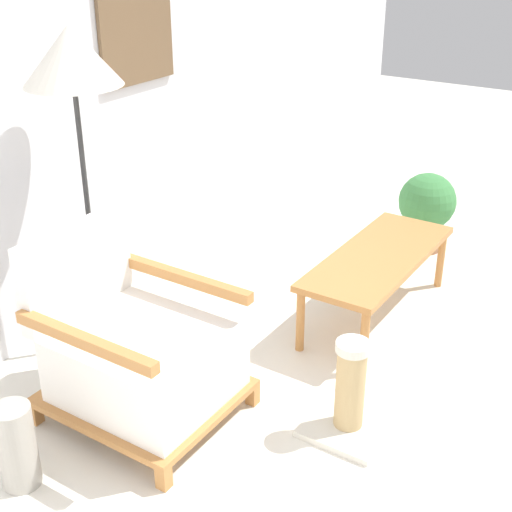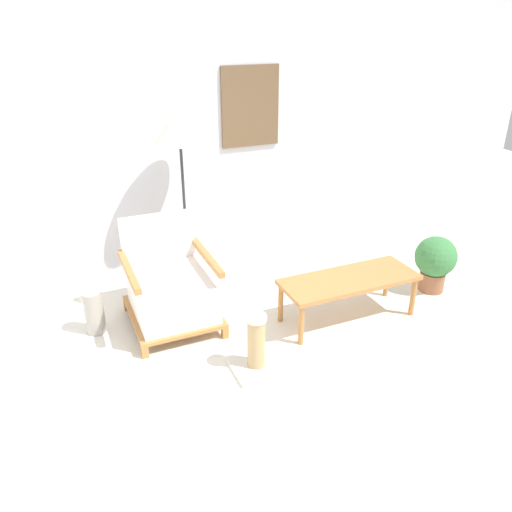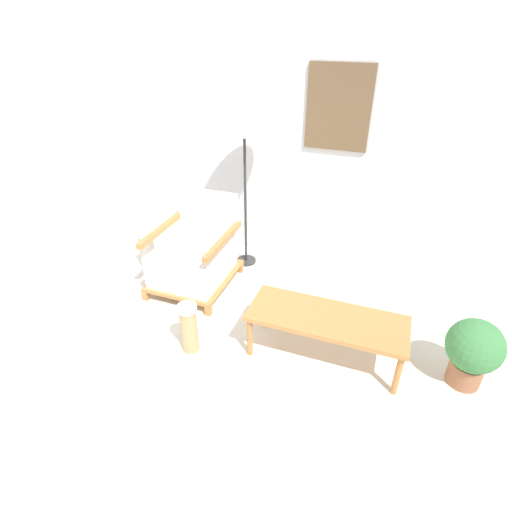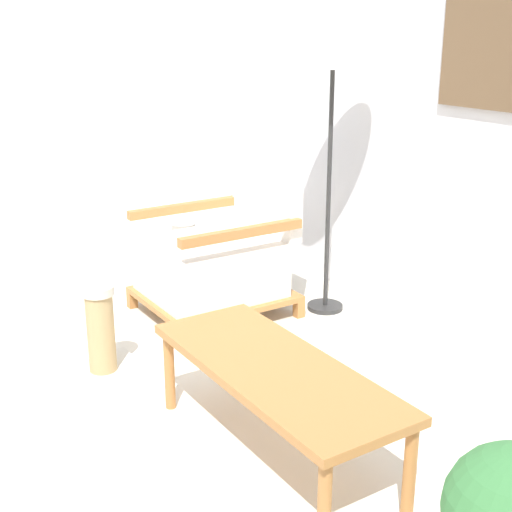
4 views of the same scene
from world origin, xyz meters
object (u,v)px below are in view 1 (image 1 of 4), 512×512
(vase, at_px, (17,446))
(potted_plant, at_px, (427,207))
(scratching_post, at_px, (349,398))
(armchair, at_px, (137,353))
(coffee_table, at_px, (378,261))
(floor_lamp, at_px, (72,65))

(vase, xyz_separation_m, potted_plant, (2.94, -0.53, 0.12))
(vase, distance_m, potted_plant, 2.99)
(potted_plant, height_order, scratching_post, potted_plant)
(armchair, distance_m, coffee_table, 1.45)
(scratching_post, bearing_deg, vase, 136.68)
(floor_lamp, relative_size, vase, 4.44)
(vase, bearing_deg, potted_plant, -10.21)
(coffee_table, distance_m, scratching_post, 1.03)
(vase, bearing_deg, coffee_table, -17.68)
(potted_plant, bearing_deg, scratching_post, -168.19)
(floor_lamp, bearing_deg, scratching_post, -86.36)
(vase, relative_size, potted_plant, 0.69)
(vase, xyz_separation_m, scratching_post, (0.99, -0.94, -0.02))
(coffee_table, xyz_separation_m, scratching_post, (-0.96, -0.31, -0.17))
(armchair, xyz_separation_m, scratching_post, (0.39, -0.84, -0.14))
(coffee_table, xyz_separation_m, potted_plant, (0.98, 0.09, -0.03))
(coffee_table, bearing_deg, armchair, 158.70)
(scratching_post, bearing_deg, coffee_table, 17.95)
(floor_lamp, height_order, coffee_table, floor_lamp)
(armchair, xyz_separation_m, floor_lamp, (0.30, 0.54, 1.13))
(floor_lamp, distance_m, potted_plant, 2.52)
(armchair, height_order, vase, armchair)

